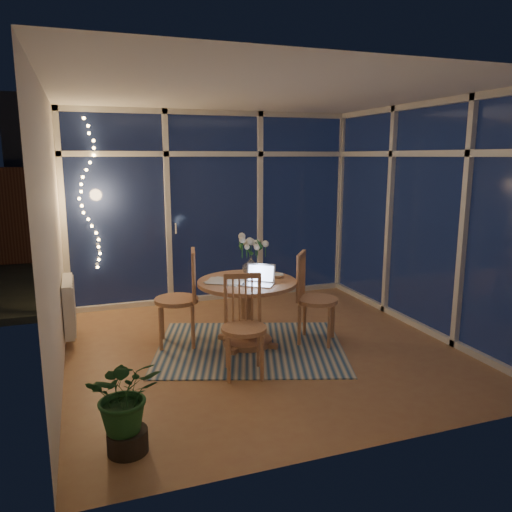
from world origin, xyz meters
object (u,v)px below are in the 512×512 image
(chair_right, at_px, (317,298))
(potted_plant, at_px, (125,401))
(chair_front, at_px, (244,326))
(dining_table, at_px, (247,313))
(flower_vase, at_px, (251,265))
(chair_left, at_px, (176,298))
(laptop, at_px, (258,275))

(chair_right, height_order, potted_plant, chair_right)
(potted_plant, bearing_deg, chair_front, 38.48)
(dining_table, distance_m, chair_right, 0.77)
(chair_front, bearing_deg, dining_table, 83.04)
(chair_right, relative_size, flower_vase, 4.79)
(chair_front, bearing_deg, chair_left, 128.32)
(dining_table, height_order, chair_right, chair_right)
(dining_table, bearing_deg, laptop, -78.11)
(dining_table, xyz_separation_m, flower_vase, (0.13, 0.25, 0.46))
(dining_table, height_order, potted_plant, potted_plant)
(dining_table, height_order, chair_left, chair_left)
(chair_right, distance_m, chair_front, 1.13)
(dining_table, xyz_separation_m, chair_right, (0.73, -0.18, 0.15))
(dining_table, relative_size, chair_front, 1.10)
(chair_right, xyz_separation_m, flower_vase, (-0.61, 0.43, 0.31))
(chair_left, xyz_separation_m, laptop, (0.75, -0.48, 0.30))
(flower_vase, height_order, potted_plant, flower_vase)
(chair_left, height_order, chair_front, chair_left)
(dining_table, bearing_deg, flower_vase, 62.94)
(chair_front, xyz_separation_m, laptop, (0.31, 0.49, 0.35))
(chair_right, bearing_deg, flower_vase, 89.89)
(laptop, bearing_deg, flower_vase, 114.81)
(dining_table, distance_m, flower_vase, 0.54)
(dining_table, relative_size, flower_vase, 4.98)
(chair_left, relative_size, potted_plant, 1.38)
(flower_vase, bearing_deg, chair_front, -112.39)
(laptop, bearing_deg, chair_right, 38.17)
(laptop, relative_size, flower_vase, 1.43)
(flower_vase, bearing_deg, dining_table, -117.06)
(flower_vase, distance_m, potted_plant, 2.45)
(chair_front, bearing_deg, flower_vase, 81.29)
(chair_left, bearing_deg, potted_plant, -8.78)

